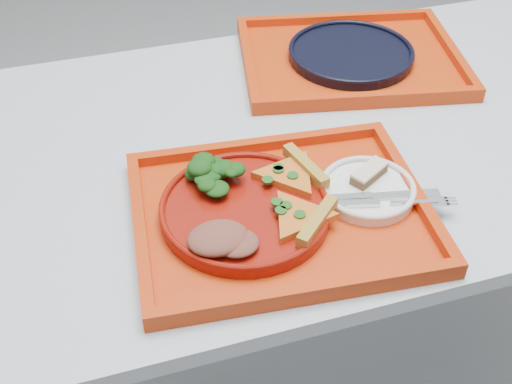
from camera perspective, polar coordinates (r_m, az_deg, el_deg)
The scene contains 14 objects.
ground at distance 1.75m, azimuth 5.99°, elevation -14.56°, with size 10.00×10.00×0.00m, color gray.
table at distance 1.25m, azimuth 8.14°, elevation 3.09°, with size 1.60×0.80×0.75m.
tray_main at distance 1.00m, azimuth 2.21°, elevation -2.10°, with size 0.45×0.35×0.01m, color #BC3009.
tray_far at distance 1.39m, azimuth 8.36°, elevation 11.48°, with size 0.45×0.35×0.01m, color #BC3009.
dinner_plate at distance 0.98m, azimuth -1.00°, elevation -1.73°, with size 0.26×0.26×0.02m, color maroon.
side_plate at distance 1.03m, azimuth 9.87°, elevation 0.07°, with size 0.15×0.15×0.01m, color white.
navy_plate at distance 1.39m, azimuth 8.42°, elevation 11.98°, with size 0.26×0.26×0.02m, color black.
pizza_slice_a at distance 0.95m, azimuth 3.85°, elevation -2.01°, with size 0.12×0.10×0.02m, color gold, non-canonical shape.
pizza_slice_b at distance 1.02m, azimuth 3.00°, elevation 1.74°, with size 0.12×0.11×0.02m, color gold, non-canonical shape.
salad_heap at distance 1.00m, azimuth -3.62°, elevation 1.79°, with size 0.09×0.08×0.04m, color black.
meat_portion at distance 0.91m, azimuth -3.41°, elevation -4.10°, with size 0.09×0.07×0.03m, color brown.
dessert_bar at distance 1.04m, azimuth 10.03°, elevation 1.68°, with size 0.07×0.06×0.02m.
knife at distance 1.01m, azimuth 11.10°, elevation -0.30°, with size 0.18×0.02×0.01m, color silver.
fork at distance 1.00m, azimuth 11.75°, elevation -0.93°, with size 0.18×0.02×0.01m, color silver.
Camera 1 is at (-0.45, -0.88, 1.44)m, focal length 45.00 mm.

